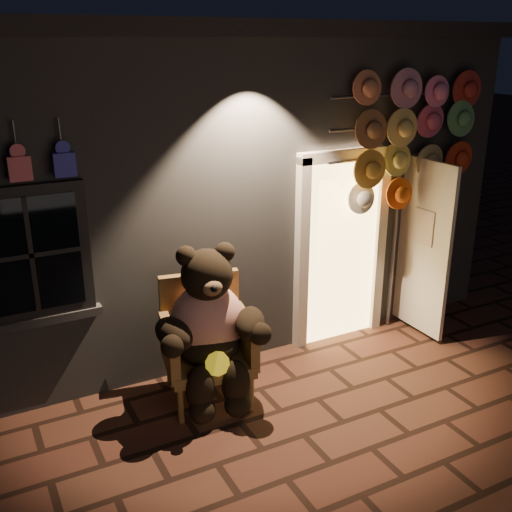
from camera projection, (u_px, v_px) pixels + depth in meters
ground at (304, 435)px, 5.26m from camera, size 60.00×60.00×0.00m
shop_building at (150, 162)px, 8.00m from camera, size 7.30×5.95×3.51m
wicker_armchair at (206, 339)px, 5.70m from camera, size 0.92×0.86×1.18m
teddy_bear at (210, 327)px, 5.49m from camera, size 1.10×0.94×1.54m
hat_rack at (412, 138)px, 6.46m from camera, size 1.93×0.22×2.98m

